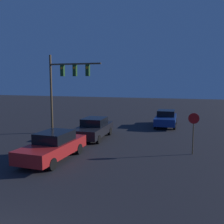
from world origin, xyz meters
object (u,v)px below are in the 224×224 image
Objects in this scene: car_near at (53,146)px; traffic_signal_mast at (64,80)px; car_mid at (94,128)px; car_far at (166,118)px; stop_sign at (193,126)px.

car_near is 7.80m from traffic_signal_mast.
traffic_signal_mast reaches higher than car_mid.
car_mid is 8.34m from car_far.
stop_sign reaches higher than car_far.
car_near is 5.53m from car_mid.
stop_sign is at bearing 160.94° from car_mid.
traffic_signal_mast reaches higher than car_near.
car_far is 0.73× the size of traffic_signal_mast.
car_mid is 4.69m from traffic_signal_mast.
stop_sign is (7.38, 3.34, 0.93)m from car_near.
traffic_signal_mast is (-2.85, 0.86, 3.63)m from car_mid.
stop_sign is at bearing 103.36° from car_far.
car_mid is 1.00× the size of car_far.
car_mid is at bearing 53.66° from car_far.
car_near is at bearing -67.58° from traffic_signal_mast.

